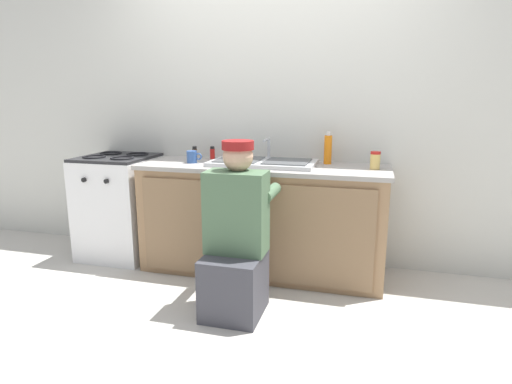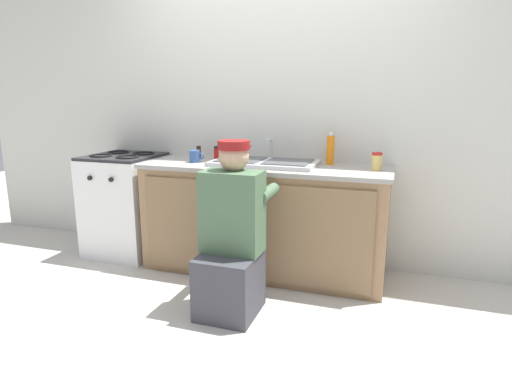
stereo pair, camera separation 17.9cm
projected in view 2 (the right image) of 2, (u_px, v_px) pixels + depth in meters
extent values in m
plane|color=beige|center=(252.00, 284.00, 3.19)|extent=(12.00, 12.00, 0.00)
cube|color=silver|center=(277.00, 111.00, 3.51)|extent=(6.00, 0.10, 2.50)
cube|color=#997551|center=(264.00, 220.00, 3.37)|extent=(1.87, 0.60, 0.82)
cube|color=#866747|center=(195.00, 226.00, 3.23)|extent=(0.82, 0.02, 0.72)
cube|color=#866747|center=(312.00, 238.00, 2.95)|extent=(0.82, 0.02, 0.72)
cube|color=#9E9993|center=(264.00, 167.00, 3.28)|extent=(1.91, 0.62, 0.03)
cube|color=silver|center=(264.00, 163.00, 3.27)|extent=(0.80, 0.44, 0.03)
cube|color=#4C4F51|center=(241.00, 159.00, 3.33)|extent=(0.33, 0.35, 0.01)
cube|color=#4C4F51|center=(288.00, 162.00, 3.21)|extent=(0.33, 0.35, 0.01)
cylinder|color=#B7BABF|center=(272.00, 150.00, 3.43)|extent=(0.02, 0.02, 0.18)
cylinder|color=#B7BABF|center=(269.00, 140.00, 3.34)|extent=(0.02, 0.16, 0.02)
cube|color=white|center=(126.00, 206.00, 3.77)|extent=(0.58, 0.60, 0.85)
cube|color=#262628|center=(123.00, 156.00, 3.67)|extent=(0.57, 0.59, 0.02)
torus|color=black|center=(101.00, 155.00, 3.60)|extent=(0.19, 0.19, 0.02)
torus|color=black|center=(127.00, 157.00, 3.52)|extent=(0.19, 0.19, 0.02)
torus|color=black|center=(118.00, 152.00, 3.82)|extent=(0.19, 0.19, 0.02)
torus|color=black|center=(144.00, 153.00, 3.74)|extent=(0.19, 0.19, 0.02)
cylinder|color=black|center=(90.00, 178.00, 3.45)|extent=(0.04, 0.02, 0.04)
cylinder|color=black|center=(111.00, 180.00, 3.39)|extent=(0.04, 0.02, 0.04)
cube|color=#3F3F47|center=(230.00, 284.00, 2.73)|extent=(0.36, 0.40, 0.40)
cube|color=#4C6B4C|center=(232.00, 212.00, 2.68)|extent=(0.38, 0.22, 0.52)
sphere|color=tan|center=(234.00, 156.00, 2.64)|extent=(0.19, 0.19, 0.19)
cylinder|color=maroon|center=(234.00, 145.00, 2.63)|extent=(0.20, 0.20, 0.06)
cube|color=maroon|center=(239.00, 146.00, 2.71)|extent=(0.13, 0.09, 0.02)
cylinder|color=#4C6B4C|center=(220.00, 189.00, 2.90)|extent=(0.08, 0.30, 0.08)
cylinder|color=#4C6B4C|center=(268.00, 193.00, 2.79)|extent=(0.08, 0.30, 0.08)
cylinder|color=#513823|center=(199.00, 153.00, 3.61)|extent=(0.04, 0.04, 0.08)
cylinder|color=black|center=(199.00, 147.00, 3.60)|extent=(0.04, 0.04, 0.02)
cylinder|color=red|center=(216.00, 154.00, 3.60)|extent=(0.04, 0.04, 0.08)
cylinder|color=black|center=(216.00, 147.00, 3.59)|extent=(0.04, 0.04, 0.02)
cylinder|color=#335699|center=(195.00, 156.00, 3.40)|extent=(0.08, 0.08, 0.09)
torus|color=#335699|center=(201.00, 156.00, 3.38)|extent=(0.06, 0.01, 0.06)
cylinder|color=orange|center=(330.00, 150.00, 3.27)|extent=(0.06, 0.06, 0.22)
cylinder|color=white|center=(331.00, 134.00, 3.24)|extent=(0.03, 0.03, 0.03)
cylinder|color=#DBB760|center=(377.00, 163.00, 3.02)|extent=(0.07, 0.07, 0.11)
cylinder|color=#B21E19|center=(377.00, 154.00, 3.01)|extent=(0.07, 0.07, 0.02)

